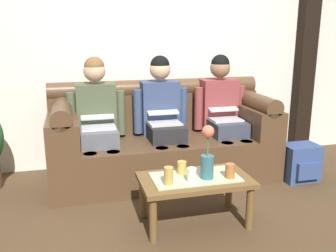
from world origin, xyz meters
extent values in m
plane|color=#4C3823|center=(0.00, 0.00, 0.00)|extent=(14.00, 14.00, 0.00)
cube|color=silver|center=(0.00, 1.70, 1.45)|extent=(6.00, 0.12, 2.90)
cube|color=black|center=(1.85, 1.58, 1.45)|extent=(0.20, 0.20, 2.90)
cube|color=#513823|center=(0.00, 1.10, 0.21)|extent=(2.21, 0.88, 0.42)
cube|color=#513823|center=(0.00, 1.43, 0.62)|extent=(2.21, 0.22, 0.40)
cylinder|color=#513823|center=(0.00, 1.43, 0.87)|extent=(2.21, 0.18, 0.18)
cube|color=#513823|center=(-0.96, 1.10, 0.56)|extent=(0.28, 0.88, 0.28)
cylinder|color=#513823|center=(-0.96, 1.10, 0.74)|extent=(0.18, 0.88, 0.18)
cube|color=#513823|center=(0.96, 1.10, 0.56)|extent=(0.28, 0.88, 0.28)
cylinder|color=#513823|center=(0.96, 1.10, 0.74)|extent=(0.18, 0.88, 0.18)
cube|color=#595B66|center=(-0.64, 1.04, 0.49)|extent=(0.34, 0.40, 0.15)
cylinder|color=#595B66|center=(-0.74, 0.78, 0.21)|extent=(0.12, 0.12, 0.42)
cylinder|color=#595B66|center=(-0.54, 0.78, 0.21)|extent=(0.12, 0.12, 0.42)
cube|color=#475138|center=(-0.64, 1.28, 0.69)|extent=(0.38, 0.22, 0.54)
cylinder|color=#475138|center=(-0.88, 1.24, 0.67)|extent=(0.09, 0.09, 0.44)
cylinder|color=#475138|center=(-0.41, 1.24, 0.67)|extent=(0.09, 0.09, 0.44)
sphere|color=tan|center=(-0.64, 1.26, 1.08)|extent=(0.21, 0.21, 0.21)
sphere|color=brown|center=(-0.64, 1.26, 1.12)|extent=(0.19, 0.19, 0.19)
cube|color=silver|center=(-0.64, 1.06, 0.58)|extent=(0.31, 0.22, 0.02)
cube|color=silver|center=(-0.64, 1.21, 0.68)|extent=(0.31, 0.20, 0.09)
cube|color=black|center=(-0.64, 1.20, 0.68)|extent=(0.27, 0.17, 0.07)
cube|color=#232326|center=(0.00, 1.04, 0.49)|extent=(0.34, 0.40, 0.15)
cylinder|color=#232326|center=(-0.10, 0.78, 0.21)|extent=(0.12, 0.12, 0.42)
cylinder|color=#232326|center=(0.10, 0.78, 0.21)|extent=(0.12, 0.12, 0.42)
cube|color=navy|center=(0.00, 1.28, 0.69)|extent=(0.38, 0.22, 0.54)
cylinder|color=navy|center=(-0.23, 1.24, 0.67)|extent=(0.09, 0.09, 0.44)
cylinder|color=navy|center=(0.23, 1.24, 0.67)|extent=(0.09, 0.09, 0.44)
sphere|color=tan|center=(0.00, 1.26, 1.08)|extent=(0.21, 0.21, 0.21)
sphere|color=black|center=(0.00, 1.26, 1.12)|extent=(0.19, 0.19, 0.19)
cube|color=silver|center=(0.00, 1.06, 0.58)|extent=(0.31, 0.22, 0.02)
cube|color=silver|center=(0.00, 1.20, 0.69)|extent=(0.31, 0.21, 0.07)
cube|color=black|center=(0.00, 1.19, 0.68)|extent=(0.27, 0.18, 0.05)
cube|color=#383D4C|center=(0.64, 1.04, 0.49)|extent=(0.34, 0.40, 0.15)
cylinder|color=#383D4C|center=(0.54, 0.78, 0.21)|extent=(0.12, 0.12, 0.42)
cylinder|color=#383D4C|center=(0.74, 0.78, 0.21)|extent=(0.12, 0.12, 0.42)
cube|color=brown|center=(0.64, 1.28, 0.69)|extent=(0.38, 0.22, 0.54)
cylinder|color=brown|center=(0.41, 1.24, 0.67)|extent=(0.09, 0.09, 0.44)
cylinder|color=brown|center=(0.88, 1.24, 0.67)|extent=(0.09, 0.09, 0.44)
sphere|color=#936B4C|center=(0.64, 1.26, 1.08)|extent=(0.21, 0.21, 0.21)
sphere|color=black|center=(0.64, 1.26, 1.12)|extent=(0.19, 0.19, 0.19)
cube|color=silver|center=(0.64, 1.06, 0.58)|extent=(0.31, 0.22, 0.02)
cube|color=silver|center=(0.64, 1.20, 0.69)|extent=(0.31, 0.21, 0.07)
cube|color=black|center=(0.64, 1.19, 0.68)|extent=(0.27, 0.18, 0.06)
cube|color=brown|center=(0.00, 0.13, 0.36)|extent=(0.84, 0.48, 0.04)
cube|color=#B2C69E|center=(0.00, 0.13, 0.38)|extent=(0.65, 0.34, 0.01)
cylinder|color=brown|center=(-0.37, -0.06, 0.17)|extent=(0.06, 0.06, 0.34)
cylinder|color=brown|center=(0.37, -0.06, 0.17)|extent=(0.06, 0.06, 0.34)
cylinder|color=brown|center=(-0.37, 0.32, 0.17)|extent=(0.06, 0.06, 0.34)
cylinder|color=brown|center=(0.37, 0.32, 0.17)|extent=(0.06, 0.06, 0.34)
cylinder|color=#336672|center=(0.07, 0.08, 0.47)|extent=(0.10, 0.10, 0.18)
cylinder|color=#3D7538|center=(0.07, 0.08, 0.64)|extent=(0.01, 0.01, 0.15)
sphere|color=#E0664C|center=(0.07, 0.08, 0.75)|extent=(0.09, 0.09, 0.09)
cylinder|color=gold|center=(-0.23, 0.04, 0.45)|extent=(0.07, 0.07, 0.13)
cylinder|color=white|center=(-0.06, 0.04, 0.44)|extent=(0.07, 0.07, 0.10)
cylinder|color=gold|center=(-0.08, 0.22, 0.43)|extent=(0.07, 0.07, 0.10)
cylinder|color=#B26633|center=(0.24, 0.04, 0.44)|extent=(0.07, 0.07, 0.11)
cube|color=#33477A|center=(1.29, 0.69, 0.18)|extent=(0.34, 0.25, 0.37)
cube|color=#33477A|center=(1.29, 0.54, 0.15)|extent=(0.24, 0.05, 0.17)
camera|label=1|loc=(-0.86, -2.35, 1.44)|focal=39.60mm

